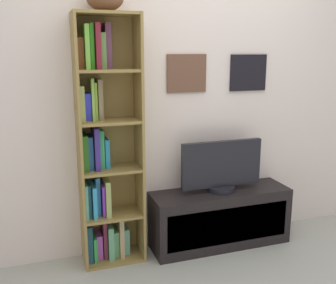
% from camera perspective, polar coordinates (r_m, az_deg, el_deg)
% --- Properties ---
extents(back_wall, '(4.80, 0.08, 2.42)m').
position_cam_1_polar(back_wall, '(3.12, 2.34, 6.45)').
color(back_wall, beige).
rests_on(back_wall, ground).
extents(bookshelf, '(0.46, 0.27, 1.83)m').
position_cam_1_polar(bookshelf, '(2.89, -9.42, -1.36)').
color(bookshelf, olive).
rests_on(bookshelf, ground).
extents(tv_stand, '(1.15, 0.34, 0.47)m').
position_cam_1_polar(tv_stand, '(3.30, 7.63, -10.92)').
color(tv_stand, black).
rests_on(tv_stand, ground).
extents(television, '(0.68, 0.22, 0.41)m').
position_cam_1_polar(television, '(3.15, 7.86, -3.64)').
color(television, black).
rests_on(television, tv_stand).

